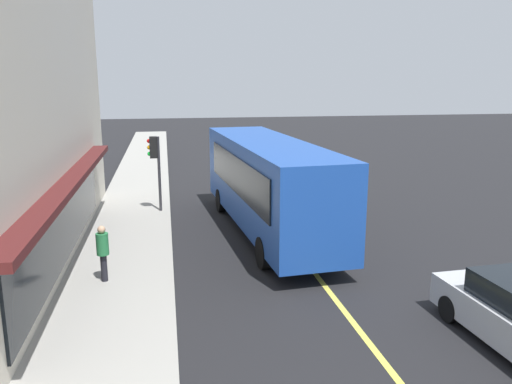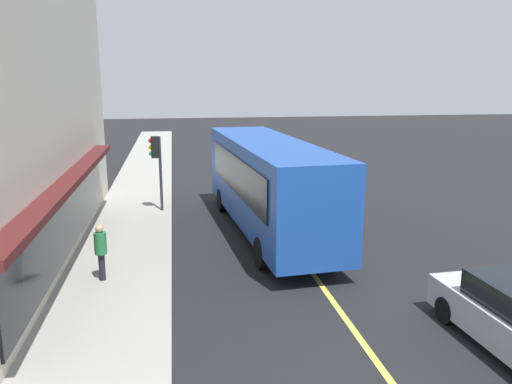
{
  "view_description": "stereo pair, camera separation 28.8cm",
  "coord_description": "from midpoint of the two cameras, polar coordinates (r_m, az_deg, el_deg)",
  "views": [
    {
      "loc": [
        -15.08,
        4.27,
        5.75
      ],
      "look_at": [
        3.0,
        1.04,
        1.6
      ],
      "focal_mm": 35.55,
      "sensor_mm": 36.0,
      "label": 1
    },
    {
      "loc": [
        -15.13,
        3.99,
        5.75
      ],
      "look_at": [
        3.0,
        1.04,
        1.6
      ],
      "focal_mm": 35.55,
      "sensor_mm": 36.0,
      "label": 2
    }
  ],
  "objects": [
    {
      "name": "sidewalk",
      "position": [
        16.22,
        -14.58,
        -8.18
      ],
      "size": [
        80.0,
        3.15,
        0.15
      ],
      "primitive_type": "cube",
      "color": "#9E9B93",
      "rests_on": "ground"
    },
    {
      "name": "bus",
      "position": [
        18.86,
        1.75,
        1.21
      ],
      "size": [
        11.29,
        3.36,
        3.5
      ],
      "color": "#1E4CAD",
      "rests_on": "ground"
    },
    {
      "name": "lane_centre_stripe",
      "position": [
        16.68,
        5.73,
        -7.48
      ],
      "size": [
        36.0,
        0.16,
        0.01
      ],
      "primitive_type": "cube",
      "color": "#D8D14C",
      "rests_on": "ground"
    },
    {
      "name": "ground",
      "position": [
        16.68,
        5.73,
        -7.5
      ],
      "size": [
        120.0,
        120.0,
        0.0
      ],
      "primitive_type": "plane",
      "color": "black"
    },
    {
      "name": "traffic_light",
      "position": [
        21.82,
        -10.81,
        4.03
      ],
      "size": [
        0.3,
        0.52,
        3.2
      ],
      "color": "#2D2D33",
      "rests_on": "sidewalk"
    },
    {
      "name": "pedestrian_near_storefront",
      "position": [
        14.85,
        -16.55,
        -6.01
      ],
      "size": [
        0.34,
        0.34,
        1.62
      ],
      "color": "black",
      "rests_on": "sidewalk"
    }
  ]
}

